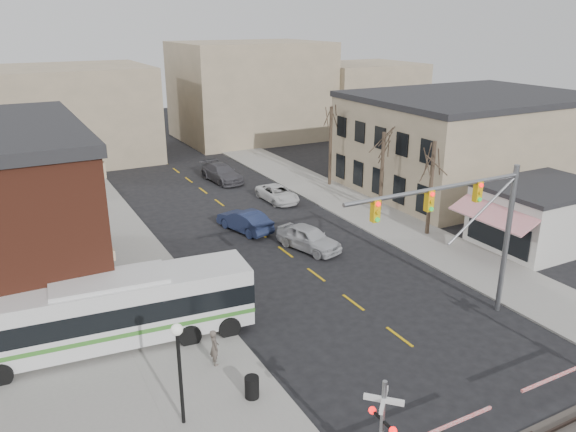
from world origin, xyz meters
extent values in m
plane|color=black|center=(0.00, 0.00, 0.00)|extent=(160.00, 160.00, 0.00)
cube|color=gray|center=(-9.50, 20.00, 0.06)|extent=(5.00, 60.00, 0.12)
cube|color=gray|center=(9.50, 20.00, 0.06)|extent=(5.00, 60.00, 0.12)
cube|color=tan|center=(-11.95, 16.00, 4.30)|extent=(0.10, 15.00, 0.50)
cube|color=tan|center=(-11.95, 16.00, 8.40)|extent=(0.10, 15.00, 0.70)
cube|color=black|center=(-11.95, 16.00, 1.80)|extent=(0.08, 13.00, 2.60)
cube|color=gray|center=(22.00, 20.00, 4.00)|extent=(20.00, 15.00, 8.00)
cube|color=#262628|center=(22.00, 20.00, 8.25)|extent=(20.30, 15.30, 0.50)
cube|color=beige|center=(16.00, 7.00, 2.00)|extent=(8.00, 6.00, 4.00)
cube|color=#262628|center=(16.00, 7.00, 4.15)|extent=(8.20, 6.20, 0.30)
cube|color=red|center=(11.20, 7.00, 3.00)|extent=(1.68, 6.00, 0.87)
cylinder|color=#382B21|center=(10.50, 12.00, 3.50)|extent=(0.28, 0.28, 6.75)
cylinder|color=#382B21|center=(10.80, 18.00, 3.27)|extent=(0.28, 0.28, 6.30)
cylinder|color=#382B21|center=(11.00, 26.00, 3.72)|extent=(0.28, 0.28, 7.20)
cube|color=silver|center=(-12.42, 7.81, 1.91)|extent=(13.26, 4.08, 2.92)
cube|color=black|center=(-12.42, 7.81, 2.12)|extent=(13.31, 4.12, 0.98)
cube|color=#397D29|center=(-12.42, 7.81, 1.25)|extent=(13.31, 4.12, 0.22)
cylinder|color=black|center=(-12.42, 7.81, 0.54)|extent=(1.36, 2.92, 1.09)
cylinder|color=gray|center=(6.38, 1.71, 4.00)|extent=(0.28, 0.28, 8.00)
cylinder|color=gray|center=(1.31, 1.71, 7.50)|extent=(10.14, 0.20, 0.20)
cube|color=gold|center=(3.88, 1.71, 7.00)|extent=(0.35, 0.30, 1.00)
cube|color=gold|center=(0.88, 1.71, 7.00)|extent=(0.35, 0.30, 1.00)
cube|color=gold|center=(-2.12, 1.71, 7.00)|extent=(0.35, 0.30, 1.00)
cube|color=silver|center=(-6.41, -4.87, 3.30)|extent=(1.00, 1.00, 0.18)
cube|color=silver|center=(-6.41, -4.87, 3.30)|extent=(1.00, 1.00, 0.18)
sphere|color=#FF0C0C|center=(-6.41, -5.42, 2.50)|extent=(0.26, 0.26, 0.26)
sphere|color=#FF0C0C|center=(-6.41, -4.32, 2.50)|extent=(0.26, 0.26, 0.26)
cube|color=#FF0C0C|center=(-3.81, -4.87, 1.10)|extent=(5.00, 0.10, 0.10)
cube|color=#FF0C0C|center=(2.99, -4.75, 1.10)|extent=(5.00, 0.10, 0.10)
cylinder|color=black|center=(-11.34, 0.91, 2.08)|extent=(0.14, 0.14, 3.93)
sphere|color=silver|center=(-11.34, 0.91, 4.20)|extent=(0.44, 0.44, 0.44)
cylinder|color=black|center=(-8.38, 1.07, 0.59)|extent=(0.60, 0.60, 0.94)
imported|color=#B2B3B7|center=(1.61, 13.70, 0.83)|extent=(3.27, 5.22, 1.66)
imported|color=#192240|center=(-0.79, 18.90, 0.80)|extent=(2.86, 5.10, 1.59)
imported|color=silver|center=(4.58, 24.10, 0.66)|extent=(2.34, 4.81, 1.32)
imported|color=#444348|center=(2.69, 32.11, 0.82)|extent=(2.91, 5.85, 1.63)
imported|color=#574D46|center=(-8.87, 3.99, 0.97)|extent=(0.46, 0.65, 1.71)
imported|color=#3A3761|center=(-10.66, 8.25, 1.05)|extent=(1.15, 1.10, 1.87)
camera|label=1|loc=(-16.13, -16.57, 14.81)|focal=35.00mm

